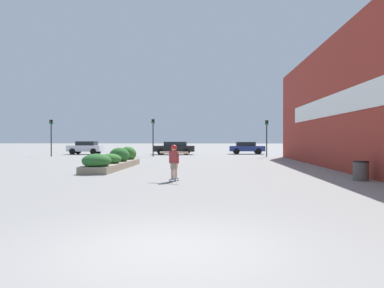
# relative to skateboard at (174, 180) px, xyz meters

# --- Properties ---
(ground_plane) EXTENTS (300.00, 300.00, 0.00)m
(ground_plane) POSITION_rel_skateboard_xyz_m (0.87, -9.51, -0.07)
(ground_plane) COLOR gray
(building_wall_right) EXTENTS (0.67, 33.58, 7.74)m
(building_wall_right) POSITION_rel_skateboard_xyz_m (8.74, 4.95, 3.80)
(building_wall_right) COLOR maroon
(building_wall_right) RESTS_ON ground_plane
(planter_box) EXTENTS (1.52, 8.13, 1.24)m
(planter_box) POSITION_rel_skateboard_xyz_m (-4.27, 6.51, 0.39)
(planter_box) COLOR gray
(planter_box) RESTS_ON ground_plane
(skateboard) EXTENTS (0.40, 0.67, 0.10)m
(skateboard) POSITION_rel_skateboard_xyz_m (0.00, 0.00, 0.00)
(skateboard) COLOR navy
(skateboard) RESTS_ON ground_plane
(skateboarder) EXTENTS (1.26, 0.57, 1.42)m
(skateboarder) POSITION_rel_skateboard_xyz_m (0.00, -0.00, 0.88)
(skateboarder) COLOR tan
(skateboarder) RESTS_ON skateboard
(trash_bin) EXTENTS (0.64, 0.64, 0.83)m
(trash_bin) POSITION_rel_skateboard_xyz_m (7.81, 0.66, 0.35)
(trash_bin) COLOR #514C47
(trash_bin) RESTS_ON ground_plane
(car_leftmost) EXTENTS (3.89, 2.00, 1.51)m
(car_leftmost) POSITION_rel_skateboard_xyz_m (-13.13, 27.07, 0.74)
(car_leftmost) COLOR silver
(car_leftmost) RESTS_ON ground_plane
(car_center_left) EXTENTS (3.99, 1.96, 1.55)m
(car_center_left) POSITION_rel_skateboard_xyz_m (15.16, 28.21, 0.75)
(car_center_left) COLOR maroon
(car_center_left) RESTS_ON ground_plane
(car_center_right) EXTENTS (4.06, 1.99, 1.43)m
(car_center_right) POSITION_rel_skateboard_xyz_m (5.51, 28.85, 0.70)
(car_center_right) COLOR navy
(car_center_right) RESTS_ON ground_plane
(car_rightmost) EXTENTS (4.63, 1.92, 1.46)m
(car_rightmost) POSITION_rel_skateboard_xyz_m (-2.81, 26.91, 0.72)
(car_rightmost) COLOR black
(car_rightmost) RESTS_ON ground_plane
(traffic_light_left) EXTENTS (0.28, 0.30, 3.78)m
(traffic_light_left) POSITION_rel_skateboard_xyz_m (-4.45, 21.96, 2.48)
(traffic_light_left) COLOR black
(traffic_light_left) RESTS_ON ground_plane
(traffic_light_right) EXTENTS (0.28, 0.30, 3.63)m
(traffic_light_right) POSITION_rel_skateboard_xyz_m (6.89, 21.96, 2.39)
(traffic_light_right) COLOR black
(traffic_light_right) RESTS_ON ground_plane
(traffic_light_far_left) EXTENTS (0.28, 0.30, 3.73)m
(traffic_light_far_left) POSITION_rel_skateboard_xyz_m (-14.78, 21.53, 2.45)
(traffic_light_far_left) COLOR black
(traffic_light_far_left) RESTS_ON ground_plane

